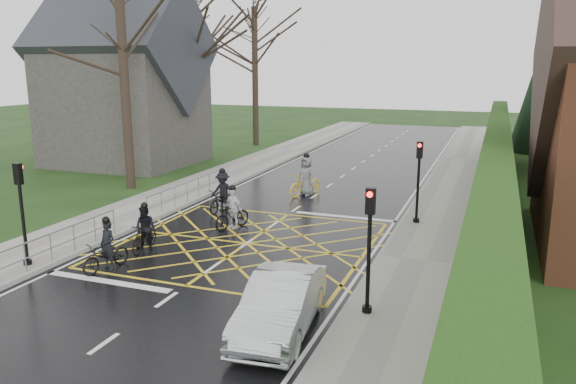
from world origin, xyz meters
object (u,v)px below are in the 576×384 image
Objects in this scene: car at (280,304)px; cyclist_mid at (222,196)px; cyclist_rear at (107,253)px; cyclist_back at (145,233)px; cyclist_front at (233,213)px; cyclist_lead at (306,181)px.

cyclist_mid is at bearing 117.82° from car.
cyclist_back is (0.02, 1.92, 0.08)m from cyclist_rear.
cyclist_rear is at bearing 157.68° from car.
cyclist_rear is 5.43m from cyclist_front.
cyclist_mid is 4.57m from cyclist_lead.
cyclist_mid is at bearing -97.47° from cyclist_lead.
car is (6.20, -3.74, 0.05)m from cyclist_back.
cyclist_rear is 1.03× the size of cyclist_front.
cyclist_rear is 0.44× the size of car.
car is (3.82, -13.07, -0.03)m from cyclist_lead.
cyclist_front reaches higher than cyclist_back.
cyclist_back is at bearing 101.16° from cyclist_rear.
cyclist_mid reaches higher than cyclist_back.
cyclist_front is (1.49, -2.12, -0.06)m from cyclist_mid.
cyclist_rear is at bearing -85.00° from cyclist_front.
cyclist_mid reaches higher than cyclist_rear.
cyclist_lead is at bearing 104.46° from cyclist_front.
car is (4.63, -7.01, 0.05)m from cyclist_front.
cyclist_mid is at bearing 147.30° from cyclist_front.
cyclist_lead is (2.39, 9.33, 0.08)m from cyclist_back.
cyclist_rear is at bearing -88.09° from cyclist_mid.
cyclist_mid is at bearing 82.39° from cyclist_back.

